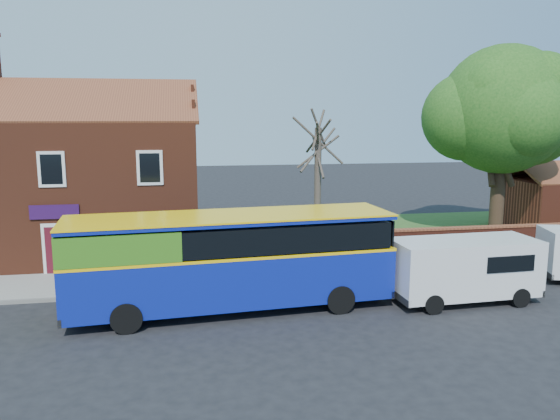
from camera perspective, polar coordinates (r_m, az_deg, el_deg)
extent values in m
plane|color=black|center=(17.91, -4.45, -12.50)|extent=(120.00, 120.00, 0.00)
cube|color=gray|center=(23.89, -22.95, -7.36)|extent=(18.00, 3.50, 0.12)
cube|color=slate|center=(22.26, -23.96, -8.64)|extent=(18.00, 0.15, 0.14)
cube|color=#426B28|center=(33.57, 15.95, -2.24)|extent=(26.00, 12.00, 0.04)
cube|color=maroon|center=(28.76, -20.84, 2.07)|extent=(12.00, 8.00, 6.50)
cube|color=brown|center=(26.59, -22.22, 10.61)|extent=(12.30, 4.08, 2.16)
cube|color=brown|center=(30.52, -20.63, 10.50)|extent=(12.30, 4.08, 2.16)
cube|color=black|center=(24.70, -22.77, 3.95)|extent=(1.10, 0.06, 1.50)
cube|color=#4C0F19|center=(25.23, -22.26, -3.99)|extent=(0.95, 0.04, 2.10)
cube|color=silver|center=(25.23, -22.25, -3.86)|extent=(1.20, 0.06, 2.30)
cube|color=#2C0E3F|center=(24.89, -22.51, -0.18)|extent=(2.00, 0.06, 0.60)
cube|color=maroon|center=(28.27, 21.29, -3.23)|extent=(22.00, 0.30, 1.50)
cube|color=brown|center=(28.11, 21.39, -1.64)|extent=(22.00, 0.38, 0.10)
cube|color=#0E1F9A|center=(19.39, -5.08, -6.74)|extent=(11.38, 3.67, 1.78)
cube|color=yellow|center=(19.15, -5.12, -4.18)|extent=(11.41, 3.69, 0.10)
cube|color=black|center=(19.03, -5.14, -2.62)|extent=(10.94, 3.66, 0.89)
cube|color=#3F851D|center=(18.82, -16.33, -3.13)|extent=(4.02, 3.13, 0.95)
cube|color=#0E1F9A|center=(18.91, -5.17, -0.84)|extent=(11.38, 3.67, 0.14)
cube|color=yellow|center=(18.90, -5.17, -0.60)|extent=(11.43, 3.72, 0.06)
cylinder|color=black|center=(18.16, -15.76, -10.82)|extent=(1.03, 0.36, 1.01)
cylinder|color=black|center=(20.66, -15.61, -8.28)|extent=(1.03, 0.36, 1.01)
cylinder|color=black|center=(19.29, 6.32, -9.27)|extent=(1.03, 0.36, 1.01)
cylinder|color=black|center=(21.66, 3.84, -7.09)|extent=(1.03, 0.36, 1.01)
cube|color=silver|center=(21.25, 18.68, -5.62)|extent=(5.39, 2.34, 2.02)
cube|color=black|center=(22.48, 23.97, -4.29)|extent=(0.15, 1.81, 0.80)
cube|color=black|center=(22.92, 24.22, -7.21)|extent=(0.19, 2.13, 0.25)
cylinder|color=black|center=(19.89, 15.75, -9.47)|extent=(0.71, 0.25, 0.70)
cylinder|color=black|center=(21.58, 13.25, -7.83)|extent=(0.71, 0.25, 0.70)
cylinder|color=black|center=(21.64, 23.81, -8.37)|extent=(0.71, 0.25, 0.70)
cylinder|color=black|center=(23.21, 20.91, -6.98)|extent=(0.71, 0.25, 0.70)
cylinder|color=black|center=(26.64, 26.78, -5.32)|extent=(0.69, 0.38, 0.65)
cylinder|color=black|center=(32.27, 21.73, 0.88)|extent=(0.76, 0.76, 4.37)
sphere|color=#447825|center=(31.94, 22.30, 9.68)|extent=(6.85, 6.85, 6.85)
sphere|color=#447825|center=(33.35, 24.82, 8.50)|extent=(4.94, 4.94, 4.94)
sphere|color=#447825|center=(31.52, 18.88, 9.19)|extent=(4.75, 4.75, 4.75)
cylinder|color=#4C4238|center=(28.21, 3.95, 2.26)|extent=(0.36, 0.36, 6.22)
cylinder|color=#4C4238|center=(28.01, 4.00, 6.77)|extent=(0.37, 3.03, 2.44)
cylinder|color=#4C4238|center=(28.02, 4.00, 6.32)|extent=(1.58, 2.24, 2.24)
cylinder|color=#4C4238|center=(28.00, 4.01, 7.23)|extent=(2.55, 1.17, 2.48)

